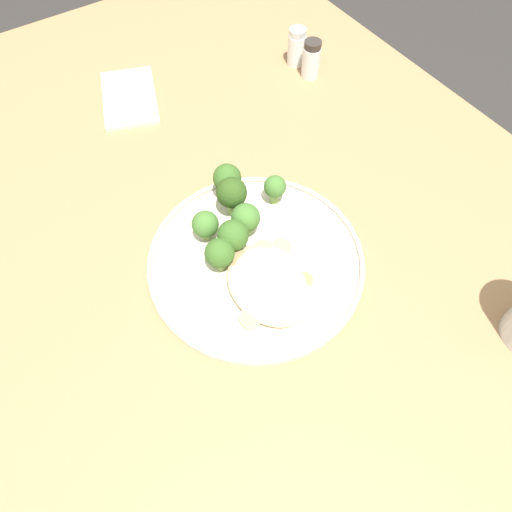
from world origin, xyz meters
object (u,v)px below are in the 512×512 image
at_px(seared_scallop_center_golden, 242,263).
at_px(broccoli_floret_right_tilted, 227,179).
at_px(dinner_plate, 256,261).
at_px(broccoli_floret_tall_stalk, 220,254).
at_px(seared_scallop_front_small, 304,282).
at_px(broccoli_floret_near_rim, 232,235).
at_px(broccoli_floret_small_sprig, 275,188).
at_px(broccoli_floret_center_pile, 205,224).
at_px(seared_scallop_right_edge, 294,298).
at_px(seared_scallop_half_hidden, 281,250).
at_px(seared_scallop_rear_pale, 272,285).
at_px(broccoli_floret_front_edge, 232,194).
at_px(seared_scallop_large_seared, 250,319).
at_px(folded_napkin, 130,98).
at_px(seared_scallop_tilted_round, 263,251).
at_px(salt_shaker, 297,47).
at_px(pepper_shaker, 311,59).
at_px(broccoli_floret_split_head, 246,218).

height_order(seared_scallop_center_golden, broccoli_floret_right_tilted, broccoli_floret_right_tilted).
bearing_deg(dinner_plate, broccoli_floret_tall_stalk, -111.03).
bearing_deg(seared_scallop_front_small, broccoli_floret_near_rim, -155.40).
distance_m(dinner_plate, seared_scallop_front_small, 0.07).
height_order(broccoli_floret_small_sprig, broccoli_floret_center_pile, broccoli_floret_center_pile).
xyz_separation_m(seared_scallop_right_edge, seared_scallop_half_hidden, (-0.07, 0.03, 0.00)).
distance_m(seared_scallop_rear_pale, broccoli_floret_small_sprig, 0.15).
distance_m(seared_scallop_right_edge, seared_scallop_half_hidden, 0.07).
bearing_deg(broccoli_floret_small_sprig, broccoli_floret_front_edge, -104.72).
relative_size(seared_scallop_front_small, seared_scallop_large_seared, 0.87).
bearing_deg(seared_scallop_half_hidden, folded_napkin, -175.85).
distance_m(seared_scallop_center_golden, broccoli_floret_small_sprig, 0.12).
height_order(seared_scallop_tilted_round, salt_shaker, salt_shaker).
height_order(seared_scallop_center_golden, pepper_shaker, pepper_shaker).
distance_m(broccoli_floret_front_edge, folded_napkin, 0.32).
xyz_separation_m(broccoli_floret_tall_stalk, salt_shaker, (-0.31, 0.35, -0.01)).
height_order(broccoli_floret_split_head, broccoli_floret_center_pile, broccoli_floret_split_head).
height_order(broccoli_floret_split_head, broccoli_floret_tall_stalk, same).
relative_size(broccoli_floret_center_pile, broccoli_floret_tall_stalk, 0.94).
height_order(broccoli_floret_split_head, broccoli_floret_near_rim, broccoli_floret_near_rim).
bearing_deg(seared_scallop_half_hidden, broccoli_floret_small_sprig, 150.60).
relative_size(broccoli_floret_small_sprig, salt_shaker, 0.71).
relative_size(broccoli_floret_small_sprig, broccoli_floret_tall_stalk, 0.91).
bearing_deg(broccoli_floret_right_tilted, seared_scallop_right_edge, -6.55).
xyz_separation_m(seared_scallop_large_seared, seared_scallop_half_hidden, (-0.06, 0.09, -0.00)).
bearing_deg(broccoli_floret_center_pile, seared_scallop_tilted_round, 34.89).
bearing_deg(pepper_shaker, folded_napkin, -111.62).
bearing_deg(seared_scallop_tilted_round, folded_napkin, -178.81).
distance_m(seared_scallop_center_golden, seared_scallop_tilted_round, 0.03).
bearing_deg(broccoli_floret_near_rim, seared_scallop_large_seared, -21.05).
xyz_separation_m(seared_scallop_large_seared, pepper_shaker, (-0.36, 0.36, 0.01)).
xyz_separation_m(seared_scallop_center_golden, seared_scallop_tilted_round, (0.00, 0.03, -0.00)).
xyz_separation_m(seared_scallop_large_seared, broccoli_floret_small_sprig, (-0.14, 0.13, 0.02)).
xyz_separation_m(dinner_plate, seared_scallop_center_golden, (-0.00, -0.02, 0.01)).
height_order(dinner_plate, broccoli_floret_right_tilted, broccoli_floret_right_tilted).
distance_m(seared_scallop_rear_pale, folded_napkin, 0.45).
height_order(seared_scallop_large_seared, broccoli_floret_small_sprig, broccoli_floret_small_sprig).
distance_m(seared_scallop_tilted_round, broccoli_floret_right_tilted, 0.12).
distance_m(broccoli_floret_near_rim, salt_shaker, 0.44).
bearing_deg(broccoli_floret_small_sprig, broccoli_floret_split_head, -69.26).
distance_m(folded_napkin, salt_shaker, 0.31).
xyz_separation_m(seared_scallop_right_edge, broccoli_floret_tall_stalk, (-0.10, -0.05, 0.02)).
bearing_deg(broccoli_floret_center_pile, broccoli_floret_near_rim, 27.59).
bearing_deg(dinner_plate, seared_scallop_large_seared, -37.93).
xyz_separation_m(broccoli_floret_center_pile, broccoli_floret_tall_stalk, (0.05, -0.01, 0.00)).
xyz_separation_m(seared_scallop_rear_pale, seared_scallop_large_seared, (0.02, -0.05, -0.00)).
xyz_separation_m(seared_scallop_right_edge, seared_scallop_large_seared, (-0.01, -0.06, 0.00)).
height_order(seared_scallop_half_hidden, folded_napkin, seared_scallop_half_hidden).
height_order(broccoli_floret_right_tilted, salt_shaker, broccoli_floret_right_tilted).
bearing_deg(seared_scallop_front_small, seared_scallop_half_hidden, 175.59).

